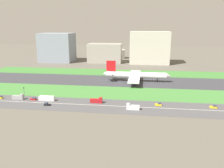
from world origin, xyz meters
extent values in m
plane|color=#5B564C|center=(0.00, 0.00, 0.00)|extent=(800.00, 800.00, 0.00)
cube|color=#38383D|center=(0.00, 0.00, 0.05)|extent=(280.00, 46.00, 0.10)
cube|color=#3D7A33|center=(0.00, 41.00, 0.05)|extent=(280.00, 36.00, 0.10)
cube|color=#427F38|center=(0.00, -41.00, 0.05)|extent=(280.00, 36.00, 0.10)
cube|color=#4C4C4F|center=(0.00, -73.00, 0.05)|extent=(280.00, 28.00, 0.10)
cube|color=silver|center=(0.00, -73.00, 0.11)|extent=(266.00, 0.50, 0.01)
cylinder|color=white|center=(31.82, 0.00, 6.30)|extent=(56.00, 6.00, 6.00)
cone|color=white|center=(61.82, 0.00, 6.30)|extent=(4.00, 5.70, 5.70)
cone|color=white|center=(1.32, 0.00, 7.10)|extent=(5.00, 5.40, 5.40)
cube|color=red|center=(6.82, 0.00, 14.30)|extent=(9.00, 0.80, 11.00)
cube|color=white|center=(5.82, 0.00, 7.30)|extent=(6.00, 16.00, 0.60)
cube|color=white|center=(29.82, 15.00, 5.10)|extent=(10.00, 26.00, 1.00)
cylinder|color=gray|center=(30.82, 9.00, 2.90)|extent=(5.00, 3.20, 3.20)
cube|color=white|center=(29.82, -15.00, 5.10)|extent=(10.00, 26.00, 1.00)
cylinder|color=gray|center=(30.82, -9.00, 2.90)|extent=(5.00, 3.20, 3.20)
cylinder|color=black|center=(51.42, 0.00, 1.70)|extent=(1.00, 1.00, 3.20)
cylinder|color=black|center=(27.82, 3.50, 1.70)|extent=(1.00, 1.00, 3.20)
cylinder|color=black|center=(27.82, -3.50, 1.70)|extent=(1.00, 1.00, 3.20)
cube|color=#B2191E|center=(-40.89, -68.00, 0.65)|extent=(4.40, 1.80, 1.10)
cube|color=#333D4C|center=(-40.09, -68.00, 1.65)|extent=(2.20, 1.66, 0.90)
cube|color=#99999E|center=(-52.67, -68.00, 1.50)|extent=(8.40, 2.50, 2.80)
cube|color=#99999E|center=(-49.47, -68.00, 3.50)|extent=(2.00, 2.30, 1.20)
cube|color=yellow|center=(48.70, -68.00, 0.65)|extent=(4.40, 1.80, 1.10)
cube|color=#333D4C|center=(49.50, -68.00, 1.65)|extent=(2.20, 1.66, 0.90)
cube|color=black|center=(-25.99, -78.00, 0.65)|extent=(4.40, 1.80, 1.10)
cube|color=#333D4C|center=(-26.79, -78.00, 1.65)|extent=(2.20, 1.66, 0.90)
cube|color=yellow|center=(84.28, -68.00, 0.65)|extent=(4.40, 1.80, 1.10)
cube|color=#333D4C|center=(85.08, -68.00, 1.65)|extent=(2.20, 1.66, 0.90)
cube|color=silver|center=(32.03, -78.00, 1.50)|extent=(8.40, 2.50, 2.80)
cube|color=silver|center=(28.83, -78.00, 3.50)|extent=(2.00, 2.30, 1.20)
cube|color=silver|center=(-30.47, -68.00, 1.60)|extent=(11.60, 2.50, 3.00)
cube|color=silver|center=(-30.37, -68.00, 3.35)|extent=(10.80, 2.30, 0.50)
cube|color=yellow|center=(-67.24, -68.00, 0.65)|extent=(4.40, 1.80, 1.10)
cube|color=#333D4C|center=(-66.44, -68.00, 1.65)|extent=(2.20, 1.66, 0.90)
cube|color=#B2191E|center=(5.85, -68.00, 1.50)|extent=(8.40, 2.50, 2.80)
cube|color=#B2191E|center=(9.05, -68.00, 3.50)|extent=(2.00, 2.30, 1.20)
cylinder|color=#4C4C51|center=(-51.92, -60.00, 3.10)|extent=(0.24, 0.24, 6.00)
cube|color=black|center=(-51.92, -60.00, 6.70)|extent=(0.36, 0.36, 1.20)
sphere|color=#19D826|center=(-51.92, -60.20, 7.00)|extent=(0.24, 0.24, 0.24)
cube|color=gray|center=(-90.00, 114.00, 20.80)|extent=(47.57, 36.85, 41.59)
cube|color=#9E998E|center=(-18.07, 114.00, 13.54)|extent=(48.28, 25.47, 27.08)
cube|color=beige|center=(45.75, 114.00, 22.25)|extent=(54.23, 31.84, 44.49)
cylinder|color=silver|center=(-3.66, 159.00, 7.11)|extent=(22.26, 22.26, 14.23)
camera|label=1|loc=(37.67, -220.11, 52.99)|focal=37.33mm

